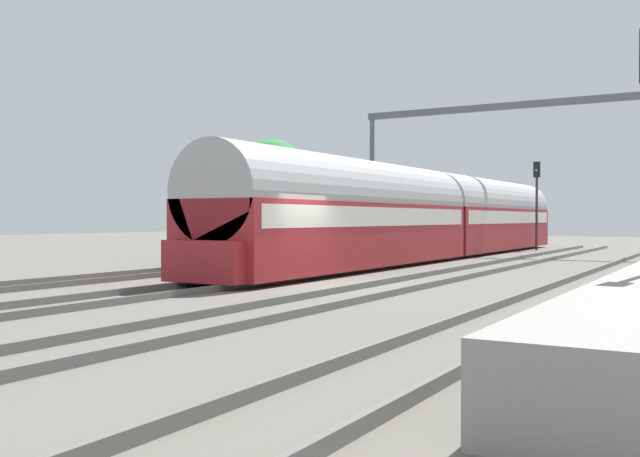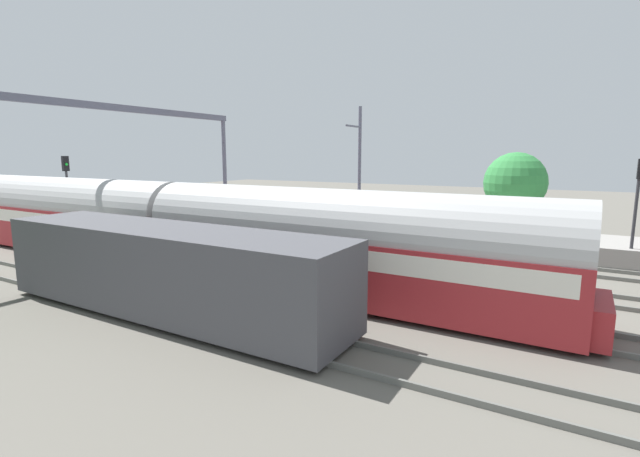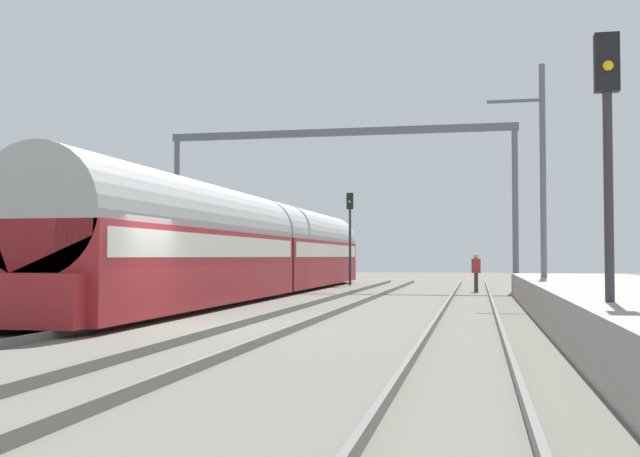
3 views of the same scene
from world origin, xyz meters
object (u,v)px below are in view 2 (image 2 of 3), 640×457
object	(u,v)px
railway_signal_far	(67,187)
catenary_gantry	(119,140)
person_crossing	(228,218)
passenger_train	(176,227)
railway_signal_near	(637,199)
freight_car	(167,270)

from	to	relation	value
railway_signal_far	catenary_gantry	size ratio (longest dim) A/B	0.30
person_crossing	catenary_gantry	distance (m)	8.41
passenger_train	person_crossing	distance (m)	9.95
passenger_train	railway_signal_near	distance (m)	20.84
railway_signal_near	passenger_train	bearing A→B (deg)	121.06
freight_car	railway_signal_far	distance (m)	16.74
freight_car	person_crossing	bearing A→B (deg)	34.30
person_crossing	passenger_train	bearing A→B (deg)	-89.46
person_crossing	railway_signal_far	bearing A→B (deg)	-161.89
freight_car	railway_signal_far	bearing A→B (deg)	68.19
passenger_train	person_crossing	xyz separation A→B (m)	(8.72, 4.69, -0.94)
passenger_train	person_crossing	size ratio (longest dim) A/B	18.99
freight_car	railway_signal_near	size ratio (longest dim) A/B	2.60
person_crossing	freight_car	bearing A→B (deg)	-83.46
railway_signal_near	catenary_gantry	size ratio (longest dim) A/B	0.29
freight_car	catenary_gantry	bearing A→B (deg)	59.00
freight_car	catenary_gantry	world-z (taller)	catenary_gantry
freight_car	railway_signal_far	world-z (taller)	railway_signal_far
catenary_gantry	freight_car	bearing A→B (deg)	-121.00
passenger_train	railway_signal_far	xyz separation A→B (m)	(1.92, 11.29, 1.29)
passenger_train	railway_signal_far	bearing A→B (deg)	80.36
person_crossing	catenary_gantry	size ratio (longest dim) A/B	0.10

